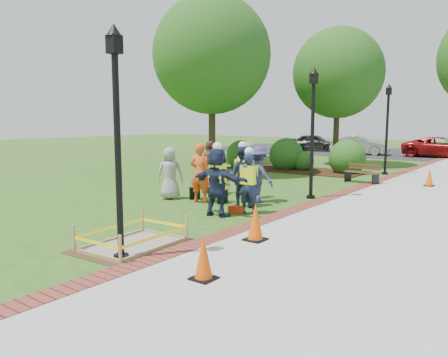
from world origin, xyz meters
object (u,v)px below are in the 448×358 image
Objects in this scene: hivis_worker_c at (242,175)px; wet_concrete_pad at (133,235)px; lamp_near at (117,126)px; hivis_worker_a at (217,180)px; hivis_worker_b at (249,181)px; cone_front at (204,259)px; bench_near at (209,194)px.

wet_concrete_pad is at bearing -83.35° from hivis_worker_c.
hivis_worker_a is (-0.84, 4.02, -1.49)m from lamp_near.
hivis_worker_a is at bearing -124.60° from hivis_worker_b.
hivis_worker_a is 1.50m from hivis_worker_c.
cone_front reaches higher than wet_concrete_pad.
cone_front is 4.84m from hivis_worker_a.
bench_near is 6.96m from cone_front.
hivis_worker_a is at bearing 101.83° from lamp_near.
wet_concrete_pad is 0.56× the size of lamp_near.
hivis_worker_b is at bearing 87.74° from wet_concrete_pad.
hivis_worker_c is at bearing 134.35° from hivis_worker_b.
hivis_worker_c reaches higher than cone_front.
hivis_worker_b is (-0.33, 4.77, -1.56)m from lamp_near.
cone_front is at bearing -14.50° from wet_concrete_pad.
bench_near is at bearing 177.60° from hivis_worker_c.
lamp_near is 2.17× the size of hivis_worker_c.
hivis_worker_b is (0.52, 0.75, -0.07)m from hivis_worker_a.
hivis_worker_c is (-0.72, 0.74, 0.05)m from hivis_worker_b.
hivis_worker_c is (-0.56, 4.79, 0.73)m from wet_concrete_pad.
cone_front is at bearing -64.39° from hivis_worker_b.
lamp_near is 5.03m from hivis_worker_b.
hivis_worker_c is (-1.04, 5.51, -1.51)m from lamp_near.
lamp_near is 4.37m from hivis_worker_a.
hivis_worker_a is at bearing 125.11° from cone_front.
lamp_near is at bearing -177.06° from cone_front.
cone_front is at bearing -51.73° from bench_near.
hivis_worker_b is 1.03m from hivis_worker_c.
hivis_worker_c is (1.35, -0.06, 0.73)m from bench_near.
bench_near is at bearing 111.53° from wet_concrete_pad.
bench_near is at bearing 113.30° from lamp_near.
hivis_worker_a reaches higher than bench_near.
bench_near is (-1.91, 4.85, 0.00)m from wet_concrete_pad.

